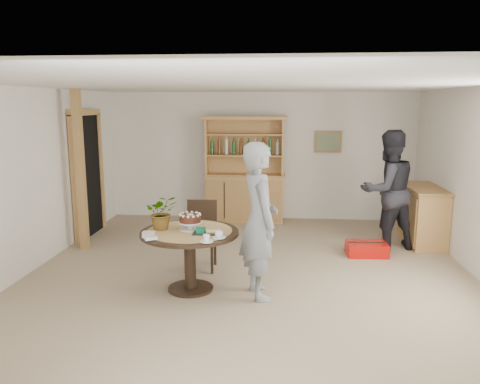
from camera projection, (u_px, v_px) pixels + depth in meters
name	position (u px, v px, depth m)	size (l,w,h in m)	color
ground	(248.00, 282.00, 6.06)	(7.00, 7.00, 0.00)	tan
room_shell	(249.00, 148.00, 5.75)	(6.04, 7.04, 2.52)	white
doorway	(87.00, 172.00, 8.07)	(0.13, 1.10, 2.18)	black
pine_post	(80.00, 171.00, 7.24)	(0.12, 0.12, 2.50)	#AE8049
hutch	(245.00, 186.00, 9.13)	(1.62, 0.54, 2.04)	tan
sideboard	(423.00, 215.00, 7.69)	(0.54, 1.26, 0.94)	tan
dining_table	(190.00, 243.00, 5.70)	(1.20, 1.20, 0.76)	black
dining_chair	(201.00, 230.00, 6.53)	(0.43, 0.43, 0.95)	black
birthday_cake	(190.00, 220.00, 5.70)	(0.30, 0.30, 0.20)	white
flower_vase	(162.00, 212.00, 5.71)	(0.38, 0.33, 0.42)	#3F7233
gift_tray	(205.00, 232.00, 5.53)	(0.30, 0.20, 0.08)	black
coffee_cup_a	(219.00, 234.00, 5.36)	(0.15, 0.15, 0.09)	white
coffee_cup_b	(206.00, 239.00, 5.20)	(0.15, 0.15, 0.08)	white
napkins	(149.00, 235.00, 5.40)	(0.24, 0.33, 0.03)	white
teen_boy	(259.00, 221.00, 5.47)	(0.68, 0.44, 1.85)	gray
adult_person	(388.00, 190.00, 7.29)	(0.92, 0.71, 1.89)	black
red_suitcase	(367.00, 249.00, 7.11)	(0.62, 0.43, 0.21)	red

